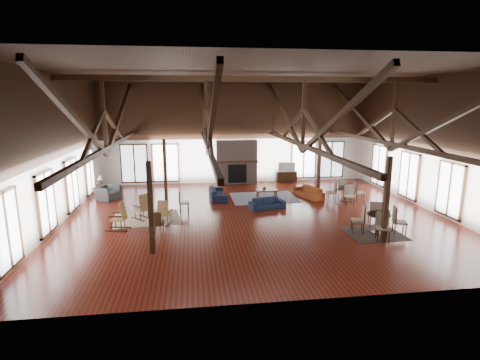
{
  "coord_description": "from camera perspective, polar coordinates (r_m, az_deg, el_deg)",
  "views": [
    {
      "loc": [
        -2.65,
        -15.27,
        4.9
      ],
      "look_at": [
        -0.54,
        1.0,
        1.41
      ],
      "focal_mm": 28.0,
      "sensor_mm": 36.0,
      "label": 1
    }
  ],
  "objects": [
    {
      "name": "television",
      "position": [
        23.11,
        7.1,
        2.0
      ],
      "size": [
        1.03,
        0.27,
        0.59
      ],
      "primitive_type": "imported",
      "rotation": [
        0.0,
        0.0,
        -0.13
      ],
      "color": "#B2B2B2",
      "rests_on": "tv_console"
    },
    {
      "name": "cafe_table_far",
      "position": [
        19.26,
        15.75,
        -1.7
      ],
      "size": [
        1.9,
        1.9,
        0.97
      ],
      "rotation": [
        0.0,
        0.0,
        -0.14
      ],
      "color": "black",
      "rests_on": "floor"
    },
    {
      "name": "sofa_navy_front",
      "position": [
        17.35,
        4.18,
        -3.6
      ],
      "size": [
        1.76,
        1.0,
        0.48
      ],
      "primitive_type": "imported",
      "rotation": [
        0.0,
        0.0,
        0.22
      ],
      "color": "#141E37",
      "rests_on": "floor"
    },
    {
      "name": "wall_front",
      "position": [
        8.89,
        10.12,
        -0.53
      ],
      "size": [
        16.0,
        0.02,
        6.0
      ],
      "primitive_type": "cube",
      "color": "white",
      "rests_on": "floor"
    },
    {
      "name": "wall_back",
      "position": [
        22.51,
        -0.62,
        7.17
      ],
      "size": [
        16.0,
        0.02,
        6.0
      ],
      "primitive_type": "cube",
      "color": "white",
      "rests_on": "floor"
    },
    {
      "name": "cup_far",
      "position": [
        19.2,
        15.99,
        -0.95
      ],
      "size": [
        0.13,
        0.13,
        0.1
      ],
      "primitive_type": "imported",
      "rotation": [
        0.0,
        0.0,
        0.09
      ],
      "color": "#B2B2B2",
      "rests_on": "cafe_table_far"
    },
    {
      "name": "coffee_table",
      "position": [
        19.22,
        4.07,
        -1.66
      ],
      "size": [
        1.14,
        0.6,
        0.43
      ],
      "rotation": [
        0.0,
        0.0,
        0.04
      ],
      "color": "brown",
      "rests_on": "floor"
    },
    {
      "name": "side_table_lamp",
      "position": [
        20.94,
        -20.41,
        -1.1
      ],
      "size": [
        0.44,
        0.44,
        1.12
      ],
      "color": "black",
      "rests_on": "floor"
    },
    {
      "name": "side_chair_b",
      "position": [
        14.18,
        -12.54,
        -6.22
      ],
      "size": [
        0.46,
        0.46,
        0.92
      ],
      "rotation": [
        0.0,
        0.0,
        -0.2
      ],
      "color": "black",
      "rests_on": "floor"
    },
    {
      "name": "post_grid",
      "position": [
        15.87,
        2.38,
        -0.29
      ],
      "size": [
        8.16,
        7.16,
        3.05
      ],
      "color": "black",
      "rests_on": "floor"
    },
    {
      "name": "vase",
      "position": [
        19.18,
        3.72,
        -1.21
      ],
      "size": [
        0.24,
        0.24,
        0.19
      ],
      "primitive_type": "imported",
      "rotation": [
        0.0,
        0.0,
        0.38
      ],
      "color": "#B2B2B2",
      "rests_on": "coffee_table"
    },
    {
      "name": "rocking_chair_a",
      "position": [
        16.23,
        -14.59,
        -4.06
      ],
      "size": [
        0.91,
        0.93,
        1.1
      ],
      "rotation": [
        0.0,
        0.0,
        0.76
      ],
      "color": "olive",
      "rests_on": "floor"
    },
    {
      "name": "rocking_chair_c",
      "position": [
        15.16,
        -17.76,
        -5.37
      ],
      "size": [
        0.92,
        0.59,
        1.11
      ],
      "rotation": [
        0.0,
        0.0,
        1.41
      ],
      "color": "olive",
      "rests_on": "floor"
    },
    {
      "name": "sofa_navy_left",
      "position": [
        19.05,
        -3.42,
        -2.05
      ],
      "size": [
        1.93,
        0.81,
        0.56
      ],
      "primitive_type": "imported",
      "rotation": [
        0.0,
        0.0,
        1.61
      ],
      "color": "black",
      "rests_on": "floor"
    },
    {
      "name": "rug_dark",
      "position": [
        15.09,
        19.64,
        -7.64
      ],
      "size": [
        2.11,
        1.93,
        0.01
      ],
      "primitive_type": "cube",
      "rotation": [
        0.0,
        0.0,
        0.03
      ],
      "color": "black",
      "rests_on": "floor"
    },
    {
      "name": "ceiling_fan",
      "position": [
        14.66,
        5.07,
        7.39
      ],
      "size": [
        1.6,
        1.6,
        0.75
      ],
      "color": "black",
      "rests_on": "roof_truss"
    },
    {
      "name": "rug_navy",
      "position": [
        19.32,
        3.64,
        -2.69
      ],
      "size": [
        3.37,
        2.56,
        0.01
      ],
      "primitive_type": "cube",
      "rotation": [
        0.0,
        0.0,
        0.02
      ],
      "color": "#171D42",
      "rests_on": "floor"
    },
    {
      "name": "sofa_orange",
      "position": [
        19.68,
        10.4,
        -1.8
      ],
      "size": [
        1.99,
        1.25,
        0.54
      ],
      "primitive_type": "imported",
      "rotation": [
        0.0,
        0.0,
        -1.26
      ],
      "color": "brown",
      "rests_on": "floor"
    },
    {
      "name": "roof_truss",
      "position": [
        15.53,
        2.46,
        8.78
      ],
      "size": [
        15.6,
        14.07,
        3.14
      ],
      "color": "black",
      "rests_on": "wall_back"
    },
    {
      "name": "tv_console",
      "position": [
        23.22,
        7.05,
        0.53
      ],
      "size": [
        1.26,
        0.47,
        0.63
      ],
      "primitive_type": "cube",
      "color": "black",
      "rests_on": "floor"
    },
    {
      "name": "wall_left",
      "position": [
        16.29,
        -26.58,
        4.04
      ],
      "size": [
        0.02,
        14.0,
        6.0
      ],
      "primitive_type": "cube",
      "color": "white",
      "rests_on": "floor"
    },
    {
      "name": "side_chair_a",
      "position": [
        16.78,
        -8.86,
        -3.03
      ],
      "size": [
        0.47,
        0.47,
        1.01
      ],
      "rotation": [
        0.0,
        0.0,
        -1.48
      ],
      "color": "black",
      "rests_on": "floor"
    },
    {
      "name": "rug_tan",
      "position": [
        16.39,
        -14.01,
        -5.74
      ],
      "size": [
        2.94,
        2.44,
        0.01
      ],
      "primitive_type": "cube",
      "rotation": [
        0.0,
        0.0,
        0.13
      ],
      "color": "tan",
      "rests_on": "floor"
    },
    {
      "name": "floor",
      "position": [
        16.26,
        2.34,
        -5.54
      ],
      "size": [
        16.0,
        16.0,
        0.0
      ],
      "primitive_type": "plane",
      "color": "maroon",
      "rests_on": "ground"
    },
    {
      "name": "cup_near",
      "position": [
        14.89,
        20.42,
        -4.73
      ],
      "size": [
        0.14,
        0.14,
        0.11
      ],
      "primitive_type": "imported",
      "rotation": [
        0.0,
        0.0,
        -0.03
      ],
      "color": "#B2B2B2",
      "rests_on": "cafe_table_near"
    },
    {
      "name": "fireplace",
      "position": [
        22.4,
        -0.51,
        2.73
      ],
      "size": [
        2.5,
        0.69,
        2.6
      ],
      "color": "#756159",
      "rests_on": "floor"
    },
    {
      "name": "ceiling",
      "position": [
        15.54,
        2.53,
        16.05
      ],
      "size": [
        16.0,
        14.0,
        0.02
      ],
      "primitive_type": "cube",
      "color": "black",
      "rests_on": "wall_back"
    },
    {
      "name": "cafe_table_near",
      "position": [
        15.04,
        20.39,
        -5.7
      ],
      "size": [
        2.05,
        2.05,
        1.05
      ],
      "rotation": [
        0.0,
        0.0,
        -0.28
      ],
      "color": "black",
      "rests_on": "floor"
    },
    {
      "name": "armchair",
      "position": [
        19.96,
        -19.52,
        -1.87
      ],
      "size": [
        1.39,
        1.34,
        0.7
      ],
      "primitive_type": "imported",
      "rotation": [
        0.0,
        0.0,
        1.07
      ],
      "color": "#303032",
      "rests_on": "floor"
    },
    {
      "name": "rocking_chair_b",
      "position": [
        15.39,
        -11.53,
        -4.94
      ],
      "size": [
        0.65,
        0.88,
        1.02
      ],
      "rotation": [
        0.0,
        0.0,
        -0.34
      ],
      "color": "olive",
      "rests_on": "floor"
    },
    {
      "name": "wall_right",
      "position": [
        18.72,
        27.43,
        4.84
      ],
      "size": [
        0.02,
        14.0,
        6.0
      ],
      "primitive_type": "cube",
      "color": "white",
      "rests_on": "floor"
    }
  ]
}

